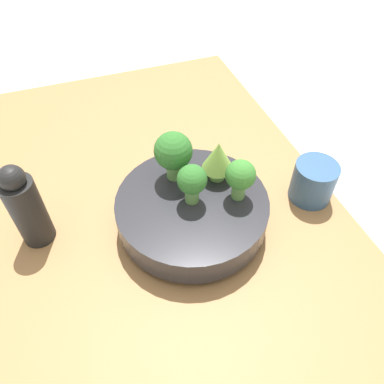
# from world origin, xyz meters

# --- Properties ---
(ground_plane) EXTENTS (6.00, 6.00, 0.00)m
(ground_plane) POSITION_xyz_m (0.00, 0.00, 0.00)
(ground_plane) COLOR silver
(table) EXTENTS (1.19, 0.63, 0.05)m
(table) POSITION_xyz_m (0.00, 0.00, 0.02)
(table) COLOR #9E7042
(table) RESTS_ON ground_plane
(bowl) EXTENTS (0.26, 0.26, 0.06)m
(bowl) POSITION_xyz_m (0.03, -0.03, 0.08)
(bowl) COLOR #28282D
(bowl) RESTS_ON table
(broccoli_floret_right) EXTENTS (0.07, 0.07, 0.09)m
(broccoli_floret_right) POSITION_xyz_m (0.09, -0.02, 0.17)
(broccoli_floret_right) COLOR #609347
(broccoli_floret_right) RESTS_ON bowl
(broccoli_floret_front) EXTENTS (0.05, 0.05, 0.08)m
(broccoli_floret_front) POSITION_xyz_m (0.01, -0.11, 0.16)
(broccoli_floret_front) COLOR #609347
(broccoli_floret_front) RESTS_ON bowl
(romanesco_piece_near) EXTENTS (0.05, 0.05, 0.08)m
(romanesco_piece_near) POSITION_xyz_m (0.06, -0.09, 0.16)
(romanesco_piece_near) COLOR #7AB256
(romanesco_piece_near) RESTS_ON bowl
(broccoli_floret_center) EXTENTS (0.05, 0.05, 0.07)m
(broccoli_floret_center) POSITION_xyz_m (0.03, -0.03, 0.15)
(broccoli_floret_center) COLOR #609347
(broccoli_floret_center) RESTS_ON bowl
(cup) EXTENTS (0.08, 0.08, 0.08)m
(cup) POSITION_xyz_m (0.02, -0.27, 0.08)
(cup) COLOR #33567F
(cup) RESTS_ON table
(pepper_mill) EXTENTS (0.05, 0.05, 0.17)m
(pepper_mill) POSITION_xyz_m (0.09, 0.23, 0.12)
(pepper_mill) COLOR black
(pepper_mill) RESTS_ON table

